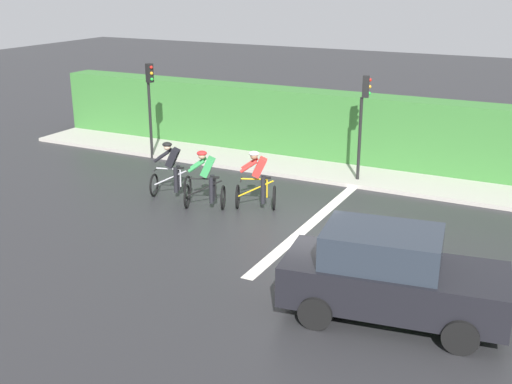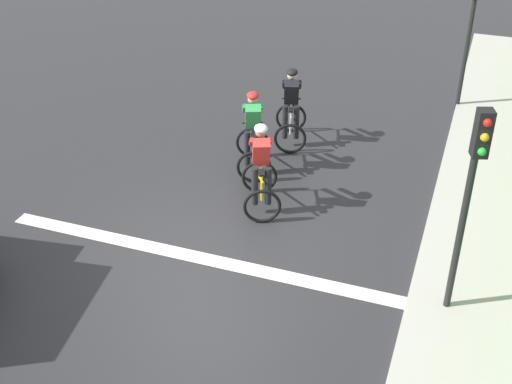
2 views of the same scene
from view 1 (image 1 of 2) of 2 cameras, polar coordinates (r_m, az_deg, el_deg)
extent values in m
plane|color=#28282B|center=(16.74, 4.55, -2.94)|extent=(80.00, 80.00, 0.00)
cube|color=#ADA89E|center=(21.70, 4.62, 2.33)|extent=(2.80, 21.64, 0.12)
cube|color=gray|center=(22.44, 5.52, 3.51)|extent=(0.44, 21.64, 0.61)
cube|color=#387533|center=(22.49, 5.87, 5.88)|extent=(1.10, 21.64, 2.39)
cube|color=silver|center=(16.72, 4.75, -2.96)|extent=(7.00, 0.30, 0.01)
torus|color=black|center=(18.98, -9.08, 0.62)|extent=(0.67, 0.25, 0.68)
torus|color=black|center=(18.67, -6.13, 0.44)|extent=(0.67, 0.25, 0.68)
cylinder|color=silver|center=(18.74, -7.65, 1.25)|extent=(0.32, 0.96, 0.51)
cylinder|color=silver|center=(18.64, -6.76, 1.28)|extent=(0.04, 0.04, 0.55)
cylinder|color=silver|center=(18.67, -7.83, 2.07)|extent=(0.24, 0.70, 0.04)
cube|color=black|center=(18.55, -6.79, 2.15)|extent=(0.16, 0.24, 0.04)
cylinder|color=black|center=(18.80, -8.86, 2.05)|extent=(0.41, 0.15, 0.03)
cube|color=black|center=(18.53, -7.43, 3.06)|extent=(0.40, 0.48, 0.57)
sphere|color=beige|center=(18.50, -7.92, 4.01)|extent=(0.20, 0.20, 0.20)
ellipsoid|color=black|center=(18.48, -7.93, 4.22)|extent=(0.31, 0.34, 0.14)
cylinder|color=black|center=(18.57, -7.16, 1.06)|extent=(0.12, 0.12, 0.74)
cylinder|color=black|center=(18.79, -6.94, 1.28)|extent=(0.12, 0.12, 0.74)
cylinder|color=black|center=(18.46, -8.43, 3.13)|extent=(0.22, 0.48, 0.37)
cylinder|color=black|center=(18.75, -8.12, 3.39)|extent=(0.22, 0.48, 0.37)
torus|color=black|center=(17.90, -6.19, -0.37)|extent=(0.65, 0.31, 0.68)
torus|color=black|center=(17.73, -2.96, -0.47)|extent=(0.65, 0.31, 0.68)
cylinder|color=black|center=(17.73, -4.60, 0.34)|extent=(0.41, 0.93, 0.51)
cylinder|color=black|center=(17.67, -3.63, 0.39)|extent=(0.04, 0.04, 0.55)
cylinder|color=black|center=(17.65, -4.79, 1.19)|extent=(0.30, 0.68, 0.04)
cube|color=black|center=(17.58, -3.65, 1.30)|extent=(0.17, 0.24, 0.04)
cylinder|color=black|center=(17.72, -5.92, 1.14)|extent=(0.40, 0.18, 0.03)
cube|color=green|center=(17.53, -4.32, 2.25)|extent=(0.43, 0.49, 0.57)
sphere|color=tan|center=(17.47, -4.85, 3.24)|extent=(0.20, 0.20, 0.20)
ellipsoid|color=red|center=(17.45, -4.85, 3.46)|extent=(0.33, 0.35, 0.14)
cylinder|color=black|center=(17.59, -4.01, 0.14)|extent=(0.12, 0.12, 0.74)
cylinder|color=black|center=(17.81, -3.89, 0.39)|extent=(0.12, 0.12, 0.74)
cylinder|color=green|center=(17.41, -5.34, 2.30)|extent=(0.26, 0.48, 0.37)
cylinder|color=green|center=(17.71, -5.16, 2.59)|extent=(0.26, 0.48, 0.37)
torus|color=black|center=(17.77, -1.65, -0.41)|extent=(0.65, 0.31, 0.68)
torus|color=black|center=(17.69, 1.64, -0.51)|extent=(0.65, 0.31, 0.68)
cylinder|color=gold|center=(17.64, -0.01, 0.31)|extent=(0.41, 0.93, 0.51)
cylinder|color=gold|center=(17.61, 0.98, 0.36)|extent=(0.04, 0.04, 0.55)
cylinder|color=gold|center=(17.56, -0.18, 1.16)|extent=(0.31, 0.68, 0.04)
cube|color=black|center=(17.52, 0.99, 1.27)|extent=(0.18, 0.24, 0.04)
cylinder|color=black|center=(17.60, -1.33, 1.11)|extent=(0.40, 0.19, 0.03)
cube|color=red|center=(17.44, 0.32, 2.23)|extent=(0.43, 0.49, 0.57)
sphere|color=#9E7051|center=(17.37, -0.18, 3.22)|extent=(0.20, 0.20, 0.20)
ellipsoid|color=silver|center=(17.35, -0.18, 3.44)|extent=(0.33, 0.35, 0.14)
cylinder|color=black|center=(17.52, 0.62, 0.11)|extent=(0.12, 0.12, 0.74)
cylinder|color=black|center=(17.74, 0.68, 0.36)|extent=(0.12, 0.12, 0.74)
cylinder|color=red|center=(17.30, -0.66, 2.27)|extent=(0.26, 0.48, 0.37)
cylinder|color=red|center=(17.61, -0.56, 2.57)|extent=(0.26, 0.48, 0.37)
cube|color=black|center=(12.33, 12.12, -8.05)|extent=(2.27, 4.30, 0.80)
cube|color=#262D38|center=(12.05, 11.18, -4.81)|extent=(1.79, 2.32, 0.66)
cylinder|color=black|center=(13.21, 18.00, -8.55)|extent=(0.31, 0.66, 0.64)
cylinder|color=black|center=(11.74, 17.77, -12.16)|extent=(0.31, 0.66, 0.64)
cylinder|color=black|center=(13.40, 7.03, -7.30)|extent=(0.31, 0.66, 0.64)
cylinder|color=black|center=(11.95, 5.34, -10.65)|extent=(0.31, 0.66, 0.64)
cube|color=#EAEACC|center=(12.74, 21.51, -7.60)|extent=(0.29, 0.12, 0.16)
cube|color=#EAEACC|center=(11.83, 21.66, -9.71)|extent=(0.29, 0.12, 0.16)
cylinder|color=black|center=(19.94, 9.21, 4.52)|extent=(0.10, 0.10, 2.70)
cube|color=black|center=(19.61, 9.76, 9.24)|extent=(0.25, 0.25, 0.64)
sphere|color=red|center=(19.58, 10.12, 9.80)|extent=(0.11, 0.11, 0.11)
sphere|color=orange|center=(19.61, 10.09, 9.22)|extent=(0.11, 0.11, 0.11)
sphere|color=green|center=(19.65, 10.05, 8.65)|extent=(0.11, 0.11, 0.11)
cylinder|color=black|center=(22.79, -9.40, 6.29)|extent=(0.10, 0.10, 2.70)
cube|color=black|center=(22.42, -9.47, 10.43)|extent=(0.25, 0.25, 0.64)
sphere|color=red|center=(22.30, -9.33, 10.91)|extent=(0.11, 0.11, 0.11)
sphere|color=orange|center=(22.33, -9.30, 10.40)|extent=(0.11, 0.11, 0.11)
sphere|color=green|center=(22.36, -9.27, 9.90)|extent=(0.11, 0.11, 0.11)
camera|label=2|loc=(18.55, 36.30, 17.52)|focal=47.80mm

